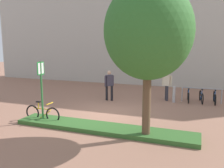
{
  "coord_description": "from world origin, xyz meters",
  "views": [
    {
      "loc": [
        4.03,
        -10.03,
        3.21
      ],
      "look_at": [
        -0.35,
        1.85,
        1.09
      ],
      "focal_mm": 38.46,
      "sensor_mm": 36.0,
      "label": 1
    }
  ],
  "objects": [
    {
      "name": "person_shirt_blue",
      "position": [
        2.3,
        3.77,
        0.98
      ],
      "size": [
        0.58,
        0.45,
        1.72
      ],
      "color": "#2D2D38",
      "rests_on": "ground"
    },
    {
      "name": "planter_strip",
      "position": [
        0.7,
        -2.05,
        0.08
      ],
      "size": [
        7.0,
        1.1,
        0.16
      ],
      "primitive_type": "cube",
      "color": "#336028",
      "rests_on": "ground"
    },
    {
      "name": "bollard_steel",
      "position": [
        2.75,
        3.36,
        0.45
      ],
      "size": [
        0.16,
        0.16,
        0.9
      ],
      "primitive_type": "cylinder",
      "color": "#ADADB2",
      "rests_on": "ground"
    },
    {
      "name": "building_facade",
      "position": [
        0.0,
        8.88,
        5.0
      ],
      "size": [
        28.0,
        1.2,
        10.0
      ],
      "primitive_type": "cube",
      "color": "#B2ADA3",
      "rests_on": "ground"
    },
    {
      "name": "bike_rack_cluster",
      "position": [
        4.18,
        3.85,
        0.35
      ],
      "size": [
        2.11,
        1.56,
        0.83
      ],
      "color": "#99999E",
      "rests_on": "ground"
    },
    {
      "name": "parking_sign_post",
      "position": [
        -1.96,
        -2.05,
        1.65
      ],
      "size": [
        0.08,
        0.36,
        2.53
      ],
      "color": "#2D7238",
      "rests_on": "ground"
    },
    {
      "name": "person_suited_dark",
      "position": [
        -0.78,
        2.56,
        0.98
      ],
      "size": [
        0.46,
        0.5,
        1.72
      ],
      "color": "black",
      "rests_on": "ground"
    },
    {
      "name": "tree_sidewalk",
      "position": [
        2.4,
        -2.24,
        3.6
      ],
      "size": [
        2.88,
        2.88,
        5.21
      ],
      "color": "brown",
      "rests_on": "ground"
    },
    {
      "name": "bike_at_sign",
      "position": [
        -2.03,
        -1.98,
        0.35
      ],
      "size": [
        1.68,
        0.42,
        0.86
      ],
      "color": "black",
      "rests_on": "ground"
    },
    {
      "name": "ground_plane",
      "position": [
        0.0,
        0.0,
        0.0
      ],
      "size": [
        60.0,
        60.0,
        0.0
      ],
      "primitive_type": "plane",
      "color": "#936651"
    }
  ]
}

